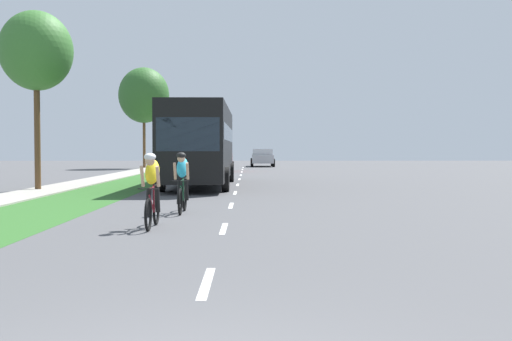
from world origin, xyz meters
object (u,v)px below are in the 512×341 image
Objects in this scene: cyclist_trailing at (182,182)px; suv_red at (219,159)px; street_tree_far at (144,95)px; street_tree_near at (36,52)px; pickup_silver at (262,158)px; cyclist_lead at (152,190)px; bus_black at (201,142)px.

suv_red is at bearing 91.01° from cyclist_trailing.
street_tree_far is at bearing 101.35° from cyclist_trailing.
street_tree_near is (-6.23, -19.91, 4.58)m from suv_red.
street_tree_far reaches higher than street_tree_near.
pickup_silver is 33.98m from street_tree_near.
street_tree_far is at bearing 100.07° from cyclist_lead.
cyclist_trailing is 11.61m from bus_black.
cyclist_lead is 0.37× the size of suv_red.
bus_black is at bearing 92.17° from cyclist_trailing.
bus_black is at bearing 90.52° from cyclist_lead.
suv_red is 0.92× the size of pickup_silver.
bus_black is 1.36× the size of street_tree_far.
pickup_silver is at bearing 85.72° from cyclist_lead.
cyclist_lead is at bearing -94.28° from pickup_silver.
suv_red reaches higher than cyclist_trailing.
cyclist_lead is 0.20× the size of street_tree_far.
pickup_silver is (3.41, 29.31, -1.15)m from bus_black.
suv_red is at bearing 72.62° from street_tree_near.
bus_black is 17.04m from suv_red.
street_tree_near is at bearing -106.77° from pickup_silver.
pickup_silver is at bearing 83.36° from bus_black.
cyclist_trailing is at bearing -88.99° from suv_red.
bus_black is 1.62× the size of street_tree_near.
street_tree_near reaches higher than cyclist_trailing.
suv_red is at bearing -47.43° from street_tree_far.
cyclist_trailing is 0.37× the size of suv_red.
street_tree_near is at bearing -155.22° from bus_black.
pickup_silver reaches higher than cyclist_trailing.
cyclist_lead is 14.08m from street_tree_near.
cyclist_lead is 2.98m from cyclist_trailing.
cyclist_lead is 0.24× the size of street_tree_near.
street_tree_near reaches higher than bus_black.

